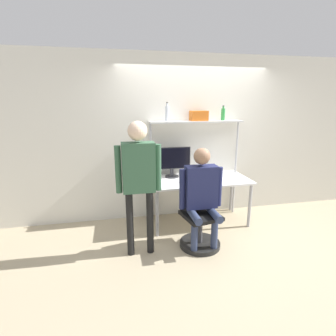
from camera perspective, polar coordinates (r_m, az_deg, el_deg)
name	(u,v)px	position (r m, az deg, el deg)	size (l,w,h in m)	color
ground_plane	(206,233)	(4.16, 8.30, -13.87)	(12.00, 12.00, 0.00)	tan
wall_back	(192,138)	(4.50, 5.28, 6.56)	(8.00, 0.06, 2.70)	silver
desk	(199,183)	(4.26, 6.73, -3.35)	(1.60, 0.78, 0.74)	white
shelf_unit	(196,136)	(4.32, 6.01, 6.98)	(1.52, 0.28, 1.65)	silver
monitor	(172,160)	(4.26, 0.83, 1.71)	(0.62, 0.23, 0.49)	#333338
laptop	(189,179)	(3.99, 4.55, -2.51)	(0.28, 0.21, 0.21)	#333338
cell_phone	(205,184)	(3.99, 7.99, -3.43)	(0.07, 0.15, 0.01)	#264C8C
office_chair	(199,226)	(3.73, 6.74, -12.35)	(0.56, 0.56, 0.93)	black
person_seated	(202,190)	(3.48, 7.36, -4.87)	(0.59, 0.47, 1.38)	#2D3856
person_standing	(139,172)	(3.23, -6.41, -0.86)	(0.56, 0.23, 1.74)	black
bottle_clear	(167,113)	(4.17, -0.19, 11.85)	(0.06, 0.06, 0.29)	silver
bottle_green	(223,114)	(4.45, 11.89, 11.42)	(0.06, 0.06, 0.24)	#2D8C3F
storage_box	(199,116)	(4.30, 6.72, 11.23)	(0.27, 0.19, 0.16)	#D1661E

